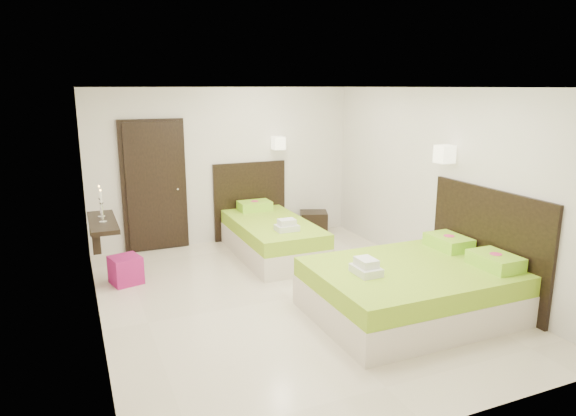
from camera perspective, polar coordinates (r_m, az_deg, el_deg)
name	(u,v)px	position (r m, az deg, el deg)	size (l,w,h in m)	color
floor	(290,298)	(6.59, 0.23, -9.99)	(5.50, 5.50, 0.00)	beige
bed_single	(270,234)	(8.16, -1.97, -2.94)	(1.29, 2.15, 1.77)	beige
bed_double	(417,286)	(6.26, 14.14, -8.40)	(2.27, 1.93, 1.87)	beige
nightstand	(314,223)	(9.26, 2.87, -1.69)	(0.47, 0.42, 0.42)	black
ottoman	(126,270)	(7.34, -17.59, -6.58)	(0.38, 0.38, 0.38)	#95135A
door	(154,187)	(8.48, -14.63, 2.32)	(1.02, 0.15, 2.14)	black
console_shelf	(102,223)	(7.38, -19.98, -1.55)	(0.35, 1.20, 0.78)	black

